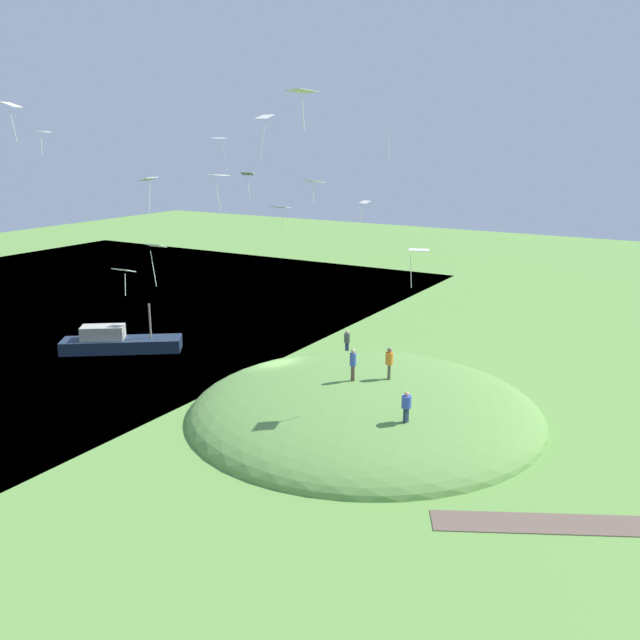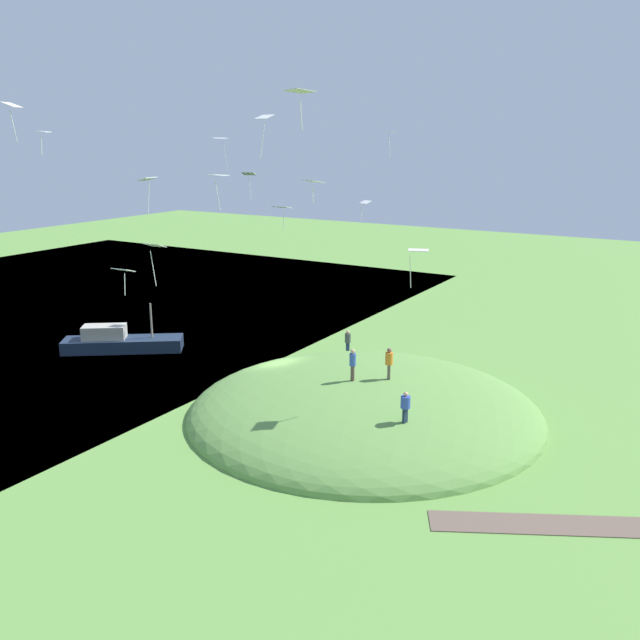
# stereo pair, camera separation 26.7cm
# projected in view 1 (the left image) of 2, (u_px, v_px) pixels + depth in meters

# --- Properties ---
(ground_plane) EXTENTS (160.00, 160.00, 0.00)m
(ground_plane) POSITION_uv_depth(u_px,v_px,m) (274.00, 383.00, 44.29)
(ground_plane) COLOR #629542
(grass_hill) EXTENTS (20.03, 20.00, 4.15)m
(grass_hill) POSITION_uv_depth(u_px,v_px,m) (364.00, 413.00, 39.41)
(grass_hill) COLOR #639345
(grass_hill) RESTS_ON ground_plane
(dirt_path) EXTENTS (10.43, 6.40, 0.04)m
(dirt_path) POSITION_uv_depth(u_px,v_px,m) (567.00, 524.00, 28.07)
(dirt_path) COLOR brown
(dirt_path) RESTS_ON ground_plane
(boat_on_lake) EXTENTS (8.19, 6.74, 3.53)m
(boat_on_lake) POSITION_uv_depth(u_px,v_px,m) (118.00, 342.00, 50.76)
(boat_on_lake) COLOR #1C2A3E
(boat_on_lake) RESTS_ON lake_water
(person_walking_path) EXTENTS (0.40, 0.40, 1.85)m
(person_walking_path) POSITION_uv_depth(u_px,v_px,m) (353.00, 360.00, 38.34)
(person_walking_path) COLOR brown
(person_walking_path) RESTS_ON grass_hill
(person_watching_kites) EXTENTS (0.58, 0.58, 1.68)m
(person_watching_kites) POSITION_uv_depth(u_px,v_px,m) (347.00, 339.00, 48.34)
(person_watching_kites) COLOR navy
(person_watching_kites) RESTS_ON grass_hill
(person_on_hilltop) EXTENTS (0.60, 0.60, 1.59)m
(person_on_hilltop) POSITION_uv_depth(u_px,v_px,m) (406.00, 403.00, 33.59)
(person_on_hilltop) COLOR #1E2F42
(person_on_hilltop) RESTS_ON grass_hill
(person_with_child) EXTENTS (0.60, 0.60, 1.83)m
(person_with_child) POSITION_uv_depth(u_px,v_px,m) (389.00, 360.00, 38.63)
(person_with_child) COLOR brown
(person_with_child) RESTS_ON grass_hill
(kite_0) EXTENTS (1.42, 1.28, 1.47)m
(kite_0) POSITION_uv_depth(u_px,v_px,m) (302.00, 92.00, 25.72)
(kite_0) COLOR white
(kite_1) EXTENTS (1.02, 0.74, 1.44)m
(kite_1) POSITION_uv_depth(u_px,v_px,m) (124.00, 271.00, 33.10)
(kite_1) COLOR white
(kite_2) EXTENTS (1.11, 0.85, 1.86)m
(kite_2) POSITION_uv_depth(u_px,v_px,m) (218.00, 177.00, 36.20)
(kite_2) COLOR white
(kite_3) EXTENTS (1.06, 0.84, 2.23)m
(kite_3) POSITION_uv_depth(u_px,v_px,m) (264.00, 120.00, 35.72)
(kite_3) COLOR white
(kite_4) EXTENTS (1.29, 1.11, 1.20)m
(kite_4) POSITION_uv_depth(u_px,v_px,m) (314.00, 182.00, 35.95)
(kite_4) COLOR white
(kite_5) EXTENTS (0.63, 0.85, 1.66)m
(kite_5) POSITION_uv_depth(u_px,v_px,m) (148.00, 181.00, 30.96)
(kite_5) COLOR white
(kite_6) EXTENTS (0.86, 0.74, 1.28)m
(kite_6) POSITION_uv_depth(u_px,v_px,m) (364.00, 203.00, 45.14)
(kite_6) COLOR silver
(kite_7) EXTENTS (0.97, 1.12, 1.83)m
(kite_7) POSITION_uv_depth(u_px,v_px,m) (11.00, 107.00, 32.72)
(kite_7) COLOR silver
(kite_8) EXTENTS (0.77, 0.77, 1.62)m
(kite_8) POSITION_uv_depth(u_px,v_px,m) (389.00, 135.00, 44.29)
(kite_8) COLOR white
(kite_9) EXTENTS (0.71, 0.81, 1.12)m
(kite_9) POSITION_uv_depth(u_px,v_px,m) (43.00, 133.00, 32.55)
(kite_9) COLOR white
(kite_10) EXTENTS (1.07, 0.79, 2.23)m
(kite_10) POSITION_uv_depth(u_px,v_px,m) (155.00, 248.00, 35.77)
(kite_10) COLOR white
(kite_11) EXTENTS (1.25, 0.93, 1.54)m
(kite_11) POSITION_uv_depth(u_px,v_px,m) (281.00, 208.00, 45.26)
(kite_11) COLOR silver
(kite_12) EXTENTS (1.13, 1.24, 2.20)m
(kite_12) POSITION_uv_depth(u_px,v_px,m) (219.00, 140.00, 47.16)
(kite_12) COLOR white
(kite_13) EXTENTS (1.16, 0.98, 1.91)m
(kite_13) POSITION_uv_depth(u_px,v_px,m) (418.00, 252.00, 34.13)
(kite_13) COLOR silver
(kite_14) EXTENTS (1.09, 0.87, 1.98)m
(kite_14) POSITION_uv_depth(u_px,v_px,m) (248.00, 175.00, 50.16)
(kite_14) COLOR white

